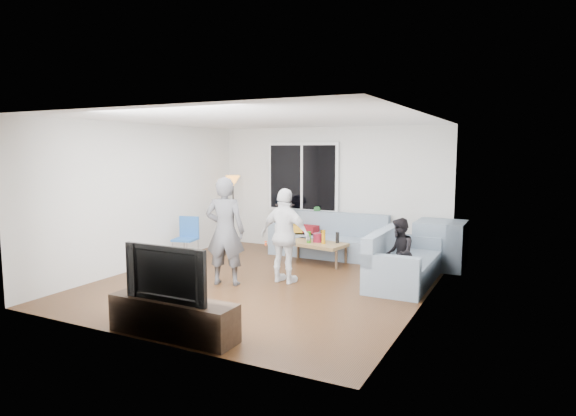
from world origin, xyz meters
The scene contains 31 objects.
floor centered at (0.00, 0.00, -0.02)m, with size 5.00×5.50×0.04m, color #56351C.
ceiling centered at (0.00, 0.00, 2.62)m, with size 5.00×5.50×0.04m, color white.
wall_back centered at (0.00, 2.77, 1.30)m, with size 5.00×0.04×2.60m, color silver.
wall_front centered at (0.00, -2.77, 1.30)m, with size 5.00×0.04×2.60m, color silver.
wall_left centered at (-2.52, 0.00, 1.30)m, with size 0.04×5.50×2.60m, color silver.
wall_right centered at (2.52, 0.00, 1.30)m, with size 0.04×5.50×2.60m, color silver.
window_frame centered at (-0.60, 2.69, 1.55)m, with size 1.62×0.06×1.47m, color white.
window_glass centered at (-0.60, 2.65, 1.55)m, with size 1.50×0.02×1.35m, color black.
window_mullion centered at (-0.60, 2.64, 1.55)m, with size 0.05×0.03×1.35m, color white.
radiator centered at (-0.60, 2.65, 0.31)m, with size 1.30×0.12×0.62m, color silver.
potted_plant centered at (-0.25, 2.62, 0.79)m, with size 0.19×0.15×0.34m, color #2B6C30.
vase centered at (-1.00, 2.62, 0.71)m, with size 0.18×0.18×0.18m, color silver.
sofa_back_section centered at (0.16, 2.27, 0.42)m, with size 2.30×0.85×0.85m, color gray, non-canonical shape.
sofa_right_section centered at (2.02, 0.99, 0.42)m, with size 0.85×2.00×0.85m, color gray, non-canonical shape.
sofa_corner centered at (2.35, 2.27, 0.42)m, with size 0.85×0.85×0.85m, color gray.
cushion_yellow centered at (-0.60, 2.25, 0.51)m, with size 0.38×0.32×0.14m, color orange.
cushion_red centered at (-0.30, 2.33, 0.51)m, with size 0.36×0.30×0.13m, color maroon.
coffee_table centered at (0.21, 1.57, 0.20)m, with size 1.10×0.60×0.40m, color #AA8552.
pitcher centered at (0.22, 1.60, 0.49)m, with size 0.17×0.17×0.17m, color maroon.
side_chair centered at (-2.05, 0.53, 0.43)m, with size 0.40×0.40×0.86m, color #2961B4, non-canonical shape.
floor_lamp centered at (-2.05, 2.20, 0.78)m, with size 0.32×0.32×1.56m, color orange, non-canonical shape.
player_left centered at (-0.50, -0.41, 0.86)m, with size 0.63×0.41×1.72m, color #4B4B50.
player_right centered at (0.29, 0.12, 0.76)m, with size 0.89×0.37×1.52m, color white.
spectator_right centered at (2.02, 0.56, 0.55)m, with size 0.54×0.42×1.10m, color black.
spectator_back centered at (-0.83, 2.30, 0.56)m, with size 0.73×0.42×1.13m, color black.
tv_console centered at (0.18, -2.50, 0.22)m, with size 1.60×0.40×0.44m, color #37281B.
television centered at (0.18, -2.50, 0.76)m, with size 1.10×0.14×0.64m, color black.
bottle_e centered at (0.59, 1.69, 0.50)m, with size 0.07×0.07×0.21m, color black.
bottle_b centered at (0.10, 1.46, 0.51)m, with size 0.08×0.08×0.21m, color #2F8618.
bottle_d centered at (0.38, 1.50, 0.53)m, with size 0.07×0.07×0.26m, color orange.
bottle_c centered at (0.28, 1.67, 0.51)m, with size 0.07×0.07×0.23m, color black.
Camera 1 is at (3.79, -6.73, 2.14)m, focal length 30.43 mm.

